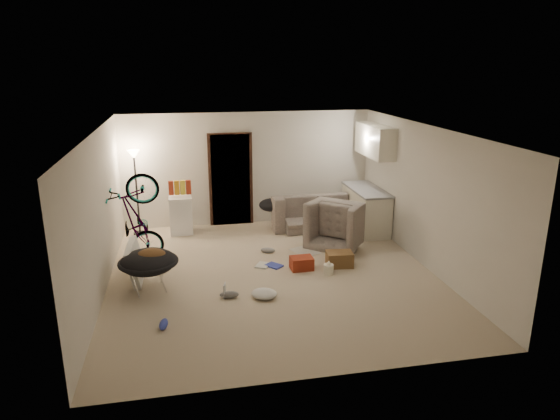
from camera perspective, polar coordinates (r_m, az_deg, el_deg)
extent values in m
cube|color=#C2B095|center=(8.72, -0.84, -7.43)|extent=(5.50, 6.00, 0.02)
cube|color=white|center=(8.03, -0.91, 9.23)|extent=(5.50, 6.00, 0.02)
cube|color=silver|center=(11.17, -3.67, 4.74)|extent=(5.50, 0.02, 2.50)
cube|color=silver|center=(5.53, 4.82, -7.94)|extent=(5.50, 0.02, 2.50)
cube|color=silver|center=(8.27, -20.04, -0.51)|extent=(0.02, 6.00, 2.50)
cube|color=silver|center=(9.17, 16.35, 1.46)|extent=(0.02, 6.00, 2.50)
cube|color=black|center=(11.14, -5.66, 3.45)|extent=(0.85, 0.10, 2.04)
cube|color=#321A11|center=(11.11, -5.65, 3.41)|extent=(0.97, 0.04, 2.10)
cylinder|color=black|center=(11.10, -15.68, -2.55)|extent=(0.28, 0.28, 0.03)
cylinder|color=black|center=(10.87, -16.02, 1.61)|extent=(0.04, 0.04, 1.70)
cone|color=#FFE0A5|center=(10.68, -16.39, 6.12)|extent=(0.24, 0.24, 0.18)
cube|color=#ECE6CE|center=(11.01, 9.77, 0.00)|extent=(0.60, 1.50, 0.88)
cube|color=gray|center=(10.89, 9.89, 2.32)|extent=(0.64, 1.54, 0.04)
cube|color=#ECE6CE|center=(10.73, 10.82, 7.79)|extent=(0.38, 1.40, 0.65)
imported|color=#323933|center=(11.14, 3.87, -0.41)|extent=(2.00, 0.87, 0.57)
imported|color=#323933|center=(10.12, 7.04, -1.94)|extent=(1.40, 1.39, 0.69)
imported|color=black|center=(9.47, -15.91, -3.10)|extent=(1.72, 0.78, 0.99)
imported|color=maroon|center=(7.89, -6.42, -10.10)|extent=(0.27, 0.23, 0.02)
cube|color=white|center=(10.85, -11.26, -0.55)|extent=(0.48, 0.48, 0.80)
cube|color=maroon|center=(10.69, -12.35, 2.47)|extent=(0.10, 0.07, 0.30)
cube|color=#BA7E17|center=(10.69, -11.71, 2.51)|extent=(0.11, 0.08, 0.30)
cube|color=yellow|center=(10.69, -11.06, 2.54)|extent=(0.11, 0.09, 0.30)
cube|color=maroon|center=(10.69, -10.42, 2.58)|extent=(0.11, 0.08, 0.30)
cylinder|color=silver|center=(8.33, -14.68, -7.46)|extent=(0.63, 0.63, 0.44)
ellipsoid|color=black|center=(8.23, -14.81, -5.75)|extent=(0.88, 0.88, 0.37)
torus|color=black|center=(8.23, -14.81, -5.75)|extent=(0.95, 0.95, 0.07)
ellipsoid|color=brown|center=(8.16, -14.53, -5.10)|extent=(0.49, 0.41, 0.22)
ellipsoid|color=black|center=(10.87, -0.95, 0.58)|extent=(0.62, 0.54, 0.28)
cube|color=silver|center=(8.76, -16.21, -5.71)|extent=(0.26, 0.95, 0.63)
cube|color=brown|center=(9.07, 6.80, -5.59)|extent=(0.49, 0.37, 0.26)
cube|color=maroon|center=(8.89, 2.49, -6.09)|extent=(0.40, 0.30, 0.23)
cylinder|color=white|center=(8.74, 5.57, -6.75)|extent=(0.17, 0.17, 0.17)
cone|color=white|center=(8.69, 5.59, -5.99)|extent=(0.10, 0.10, 0.08)
cube|color=#BCB5AD|center=(9.74, 2.88, -4.72)|extent=(0.59, 0.65, 0.01)
cube|color=#2F3EAC|center=(9.03, -0.69, -6.37)|extent=(0.35, 0.36, 0.03)
cube|color=silver|center=(9.06, -1.98, -6.33)|extent=(0.33, 0.35, 0.03)
ellipsoid|color=#2F3EAC|center=(11.15, 0.30, -1.61)|extent=(0.32, 0.20, 0.11)
ellipsoid|color=slate|center=(9.63, -1.40, -4.63)|extent=(0.31, 0.20, 0.11)
ellipsoid|color=#2F3EAC|center=(7.26, -13.16, -12.59)|extent=(0.16, 0.29, 0.10)
ellipsoid|color=slate|center=(7.92, -5.83, -9.60)|extent=(0.31, 0.14, 0.11)
ellipsoid|color=black|center=(10.77, 1.87, -2.24)|extent=(0.54, 0.52, 0.13)
ellipsoid|color=silver|center=(7.89, -1.82, -9.54)|extent=(0.52, 0.50, 0.13)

